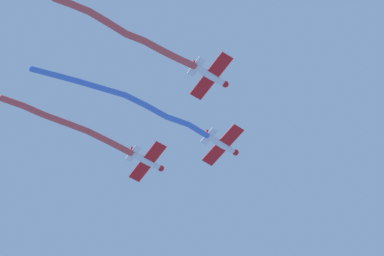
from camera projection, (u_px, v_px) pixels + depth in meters
airplane_lead at (222, 145)px, 91.62m from camera, size 7.62×5.81×1.88m
smoke_trail_lead at (124, 99)px, 87.53m from camera, size 11.84×22.99×1.90m
airplane_left_wing at (147, 161)px, 93.22m from camera, size 7.61×5.82×1.88m
smoke_trail_left_wing at (67, 124)px, 90.99m from camera, size 9.43×17.73×3.36m
airplane_right_wing at (211, 76)px, 85.86m from camera, size 7.61×5.82×1.88m
smoke_trail_right_wing at (126, 32)px, 82.22m from camera, size 7.89×18.74×1.44m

